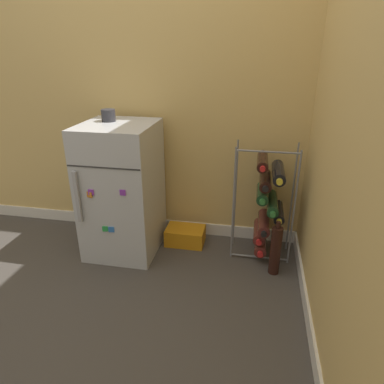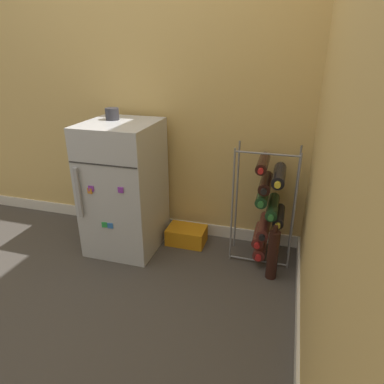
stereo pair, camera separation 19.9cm
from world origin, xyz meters
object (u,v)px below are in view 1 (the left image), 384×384
at_px(wine_rack, 267,204).
at_px(fridge_top_cup, 108,115).
at_px(soda_box, 185,235).
at_px(loose_bottle_floor, 276,250).
at_px(mini_fridge, 122,190).

relative_size(wine_rack, fridge_top_cup, 8.82).
height_order(soda_box, loose_bottle_floor, loose_bottle_floor).
relative_size(soda_box, loose_bottle_floor, 0.76).
xyz_separation_m(wine_rack, loose_bottle_floor, (0.07, -0.21, -0.21)).
bearing_deg(soda_box, wine_rack, -3.45).
bearing_deg(fridge_top_cup, loose_bottle_floor, -8.97).
xyz_separation_m(soda_box, fridge_top_cup, (-0.48, -0.07, 0.87)).
bearing_deg(loose_bottle_floor, soda_box, 158.72).
distance_m(mini_fridge, wine_rack, 0.97).
relative_size(soda_box, fridge_top_cup, 3.12).
bearing_deg(mini_fridge, wine_rack, 5.73).
bearing_deg(loose_bottle_floor, wine_rack, 108.56).
height_order(wine_rack, soda_box, wine_rack).
height_order(mini_fridge, soda_box, mini_fridge).
xyz_separation_m(soda_box, loose_bottle_floor, (0.63, -0.25, 0.10)).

